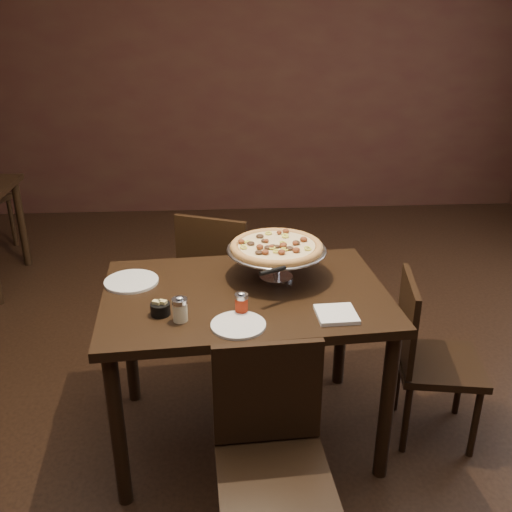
{
  "coord_description": "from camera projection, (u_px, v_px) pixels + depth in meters",
  "views": [
    {
      "loc": [
        -0.09,
        -2.14,
        1.91
      ],
      "look_at": [
        0.06,
        0.14,
        0.92
      ],
      "focal_mm": 40.0,
      "sensor_mm": 36.0,
      "label": 1
    }
  ],
  "objects": [
    {
      "name": "dining_table",
      "position": [
        246.0,
        312.0,
        2.53
      ],
      "size": [
        1.29,
        0.91,
        0.77
      ],
      "rotation": [
        0.0,
        0.0,
        0.07
      ],
      "color": "black",
      "rests_on": "ground"
    },
    {
      "name": "plate_left",
      "position": [
        131.0,
        281.0,
        2.57
      ],
      "size": [
        0.24,
        0.24,
        0.01
      ],
      "primitive_type": "cylinder",
      "color": "silver",
      "rests_on": "dining_table"
    },
    {
      "name": "packet_caddy",
      "position": [
        160.0,
        308.0,
        2.3
      ],
      "size": [
        0.08,
        0.08,
        0.06
      ],
      "rotation": [
        0.0,
        0.0,
        -0.43
      ],
      "color": "black",
      "rests_on": "dining_table"
    },
    {
      "name": "napkin_stack",
      "position": [
        336.0,
        314.0,
        2.29
      ],
      "size": [
        0.17,
        0.17,
        0.02
      ],
      "primitive_type": "cube",
      "rotation": [
        0.0,
        0.0,
        0.04
      ],
      "color": "silver",
      "rests_on": "dining_table"
    },
    {
      "name": "room",
      "position": [
        259.0,
        153.0,
        2.19
      ],
      "size": [
        6.04,
        7.04,
        2.84
      ],
      "color": "black",
      "rests_on": "ground"
    },
    {
      "name": "pizza_stand",
      "position": [
        276.0,
        247.0,
        2.57
      ],
      "size": [
        0.45,
        0.45,
        0.19
      ],
      "color": "silver",
      "rests_on": "dining_table"
    },
    {
      "name": "parmesan_shaker",
      "position": [
        180.0,
        309.0,
        2.24
      ],
      "size": [
        0.06,
        0.06,
        0.11
      ],
      "color": "beige",
      "rests_on": "dining_table"
    },
    {
      "name": "chair_side",
      "position": [
        427.0,
        353.0,
        2.64
      ],
      "size": [
        0.44,
        0.44,
        0.81
      ],
      "rotation": [
        0.0,
        0.0,
        1.41
      ],
      "color": "black",
      "rests_on": "ground"
    },
    {
      "name": "pepper_flake_shaker",
      "position": [
        241.0,
        303.0,
        2.3
      ],
      "size": [
        0.06,
        0.06,
        0.1
      ],
      "color": "maroon",
      "rests_on": "dining_table"
    },
    {
      "name": "chair_near",
      "position": [
        272.0,
        453.0,
        2.02
      ],
      "size": [
        0.42,
        0.42,
        0.85
      ],
      "rotation": [
        0.0,
        0.0,
        0.06
      ],
      "color": "black",
      "rests_on": "ground"
    },
    {
      "name": "serving_spatula",
      "position": [
        273.0,
        271.0,
        2.34
      ],
      "size": [
        0.16,
        0.16,
        0.02
      ],
      "rotation": [
        0.0,
        0.0,
        -1.03
      ],
      "color": "silver",
      "rests_on": "pizza_stand"
    },
    {
      "name": "plate_near",
      "position": [
        238.0,
        325.0,
        2.22
      ],
      "size": [
        0.22,
        0.22,
        0.01
      ],
      "primitive_type": "cylinder",
      "color": "silver",
      "rests_on": "dining_table"
    },
    {
      "name": "chair_far",
      "position": [
        220.0,
        277.0,
        3.3
      ],
      "size": [
        0.54,
        0.54,
        0.88
      ],
      "rotation": [
        0.0,
        0.0,
        2.75
      ],
      "color": "black",
      "rests_on": "ground"
    }
  ]
}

